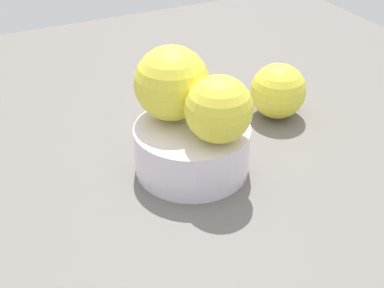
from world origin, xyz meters
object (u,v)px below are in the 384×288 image
fruit_bowl (192,149)px  orange_loose_0 (278,91)px  orange_in_bowl_1 (219,109)px  orange_in_bowl_0 (172,83)px

fruit_bowl → orange_loose_0: orange_loose_0 is taller
orange_in_bowl_1 → orange_loose_0: size_ratio=0.97×
orange_in_bowl_0 → orange_loose_0: 18.54cm
fruit_bowl → orange_loose_0: (-16.18, -6.17, 1.08)cm
fruit_bowl → orange_loose_0: bearing=-159.1°
orange_in_bowl_0 → fruit_bowl: bearing=107.3°
orange_loose_0 → fruit_bowl: bearing=20.9°
orange_loose_0 → orange_in_bowl_1: bearing=33.1°
orange_in_bowl_1 → orange_loose_0: bearing=-146.9°
orange_in_bowl_1 → orange_loose_0: orange_in_bowl_1 is taller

